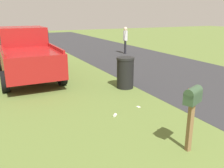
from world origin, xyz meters
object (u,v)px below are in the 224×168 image
Objects in this scene: mailbox at (192,101)px; trash_bin at (125,73)px; pedestrian at (125,38)px; pickup_truck at (25,51)px.

trash_bin is at bearing -35.20° from mailbox.
mailbox reaches higher than trash_bin.
mailbox is 0.75× the size of pedestrian.
pickup_truck is 4.88× the size of trash_bin.
trash_bin is (-3.43, -3.00, -0.53)m from pickup_truck.
pedestrian is (11.17, -4.82, -0.02)m from mailbox.
pedestrian is at bearing -63.36° from pickup_truck.
mailbox is 1.18× the size of trash_bin.
pickup_truck is at bearing 52.37° from pedestrian.
mailbox is 7.99m from pickup_truck.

